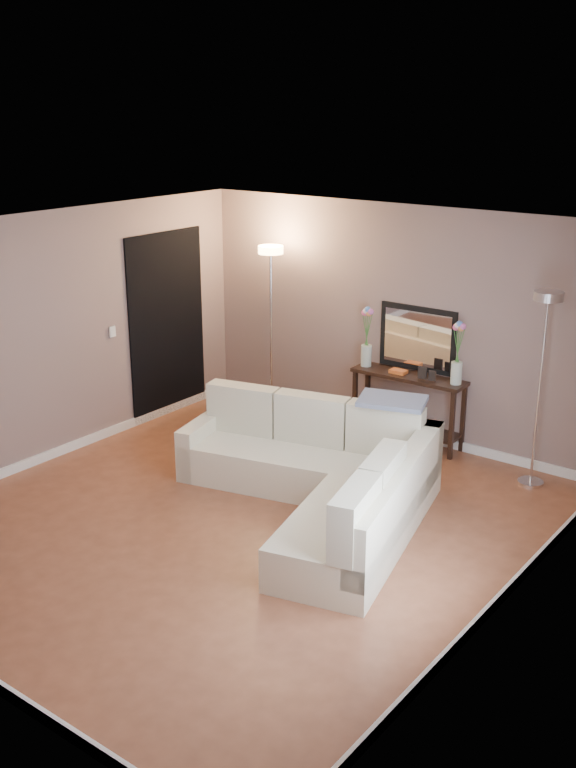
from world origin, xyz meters
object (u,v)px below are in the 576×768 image
Objects in this scene: sectional_sofa at (325,476)px; floor_lamp_lit at (271,297)px; console_table at (401,403)px; floor_lamp_unlit at (543,351)px.

floor_lamp_lit reaches higher than sectional_sofa.
console_table is 1.98m from floor_lamp_lit.
sectional_sofa is 2.39m from floor_lamp_unlit.
floor_lamp_lit is at bearing 179.32° from floor_lamp_unlit.
sectional_sofa is at bearing -40.85° from floor_lamp_lit.
floor_lamp_lit is (-1.97, 1.70, 1.12)m from sectional_sofa.
sectional_sofa is 1.46× the size of floor_lamp_lit.
floor_lamp_unlit is (3.31, -0.04, -0.06)m from floor_lamp_lit.
sectional_sofa is 2.83m from floor_lamp_lit.
floor_lamp_lit reaches higher than floor_lamp_unlit.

